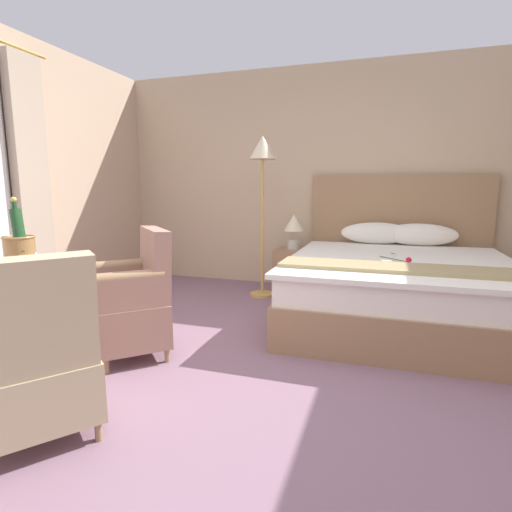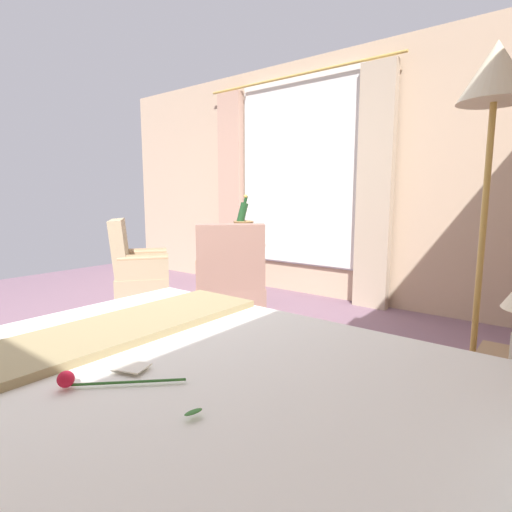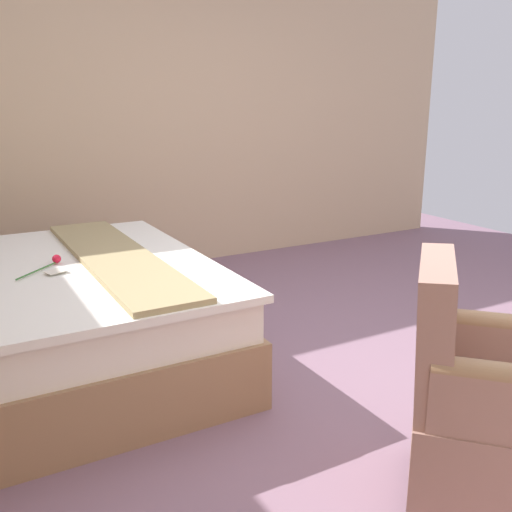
# 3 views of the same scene
# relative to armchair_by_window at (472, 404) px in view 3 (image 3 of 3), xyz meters

# --- Properties ---
(ground_plane) EXTENTS (7.35, 7.35, 0.00)m
(ground_plane) POSITION_rel_armchair_by_window_xyz_m (0.99, -0.37, -0.41)
(ground_plane) COLOR slate
(wall_far_side) EXTENTS (0.12, 5.97, 2.70)m
(wall_far_side) POSITION_rel_armchair_by_window_xyz_m (3.68, -0.37, 0.94)
(wall_far_side) COLOR #C7AB89
(wall_far_side) RESTS_ON ground
(armchair_by_window) EXTENTS (0.75, 0.75, 0.95)m
(armchair_by_window) POSITION_rel_armchair_by_window_xyz_m (0.00, 0.00, 0.00)
(armchair_by_window) COLOR #997452
(armchair_by_window) RESTS_ON ground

